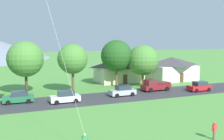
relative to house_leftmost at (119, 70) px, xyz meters
name	(u,v)px	position (x,y,z in m)	size (l,w,h in m)	color
road_strip	(81,100)	(-12.33, -13.84, -2.59)	(160.00, 7.88, 0.08)	#38383D
house_leftmost	(119,70)	(0.00, 0.00, 0.00)	(9.93, 7.26, 5.07)	beige
house_left_center	(171,68)	(12.11, -2.01, 0.06)	(10.35, 8.25, 5.19)	silver
tree_center	(143,60)	(1.86, -7.28, 2.49)	(5.88, 5.88, 8.07)	brown
tree_right_of_center	(73,59)	(-12.03, -7.94, 3.17)	(5.10, 5.10, 8.36)	brown
tree_near_right	(117,56)	(-2.65, -4.97, 3.33)	(6.08, 6.08, 9.01)	brown
tree_far_right	(25,59)	(-19.51, -6.69, 3.29)	(5.88, 5.88, 8.87)	#4C3823
parked_car_green_west_end	(18,97)	(-21.06, -12.34, -1.76)	(4.25, 2.17, 1.68)	#237042
parked_car_white_mid_west	(65,97)	(-14.86, -14.71, -1.76)	(4.22, 2.11, 1.68)	white
parked_car_red_mid_east	(200,86)	(8.82, -15.20, -1.76)	(4.21, 2.09, 1.68)	red
parked_car_silver_east_end	(123,91)	(-5.36, -13.68, -1.76)	(4.23, 2.14, 1.68)	#B7BCC1
pickup_truck_maroon_west_side	(155,85)	(1.76, -11.97, -1.57)	(5.26, 2.46, 1.99)	maroon
watcher_person	(214,130)	(-5.49, -33.72, -1.75)	(0.56, 0.24, 1.68)	#70604C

